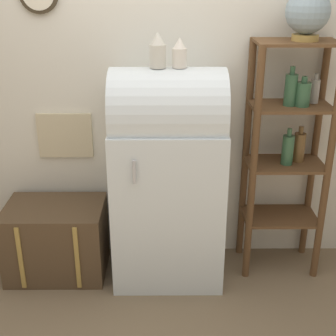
{
  "coord_description": "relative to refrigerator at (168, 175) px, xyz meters",
  "views": [
    {
      "loc": [
        -0.02,
        -2.69,
        2.07
      ],
      "look_at": [
        0.0,
        0.25,
        0.84
      ],
      "focal_mm": 50.0,
      "sensor_mm": 36.0,
      "label": 1
    }
  ],
  "objects": [
    {
      "name": "refrigerator",
      "position": [
        0.0,
        0.0,
        0.0
      ],
      "size": [
        0.76,
        0.63,
        1.52
      ],
      "color": "silver",
      "rests_on": "ground_plane"
    },
    {
      "name": "globe",
      "position": [
        0.87,
        0.08,
        1.06
      ],
      "size": [
        0.28,
        0.28,
        0.32
      ],
      "color": "#AD8942",
      "rests_on": "shelf_unit"
    },
    {
      "name": "shelf_unit",
      "position": [
        0.83,
        0.09,
        0.19
      ],
      "size": [
        0.55,
        0.37,
        1.67
      ],
      "color": "brown",
      "rests_on": "ground_plane"
    },
    {
      "name": "vase_left",
      "position": [
        -0.06,
        -0.01,
        0.84
      ],
      "size": [
        0.1,
        0.1,
        0.22
      ],
      "color": "beige",
      "rests_on": "refrigerator"
    },
    {
      "name": "suitcase_trunk",
      "position": [
        -0.82,
        0.01,
        -0.51
      ],
      "size": [
        0.7,
        0.5,
        0.53
      ],
      "color": "brown",
      "rests_on": "ground_plane"
    },
    {
      "name": "vase_center",
      "position": [
        0.07,
        -0.0,
        0.82
      ],
      "size": [
        0.09,
        0.09,
        0.18
      ],
      "color": "silver",
      "rests_on": "refrigerator"
    },
    {
      "name": "wall_back",
      "position": [
        -0.0,
        0.32,
        0.57
      ],
      "size": [
        7.0,
        0.09,
        2.7
      ],
      "color": "silver",
      "rests_on": "ground_plane"
    },
    {
      "name": "ground_plane",
      "position": [
        0.0,
        -0.25,
        -0.78
      ],
      "size": [
        12.0,
        12.0,
        0.0
      ],
      "primitive_type": "plane",
      "color": "#7A664C"
    }
  ]
}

